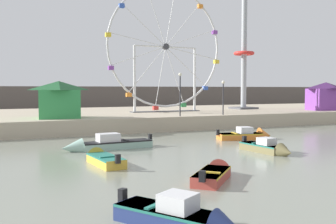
{
  "coord_description": "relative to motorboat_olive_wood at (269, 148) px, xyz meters",
  "views": [
    {
      "loc": [
        -19.51,
        -12.77,
        3.95
      ],
      "look_at": [
        -8.41,
        12.32,
        2.32
      ],
      "focal_mm": 41.48,
      "sensor_mm": 36.0,
      "label": 1
    }
  ],
  "objects": [
    {
      "name": "motorboat_faded_red",
      "position": [
        -6.58,
        -4.61,
        -0.07
      ],
      "size": [
        3.27,
        3.32,
        1.07
      ],
      "rotation": [
        0.0,
        0.0,
        0.8
      ],
      "color": "#B24238",
      "rests_on": "ground_plane"
    },
    {
      "name": "motorboat_mustard_yellow",
      "position": [
        -10.25,
        0.88,
        -0.05
      ],
      "size": [
        1.49,
        4.01,
        1.09
      ],
      "rotation": [
        0.0,
        0.0,
        1.68
      ],
      "color": "gold",
      "rests_on": "ground_plane"
    },
    {
      "name": "carnival_booth_purple_stall",
      "position": [
        21.62,
        16.42,
        2.82
      ],
      "size": [
        4.74,
        3.29,
        3.4
      ],
      "rotation": [
        0.0,
        0.0,
        -0.09
      ],
      "color": "purple",
      "rests_on": "quay_promenade"
    },
    {
      "name": "carnival_booth_green_kiosk",
      "position": [
        -10.21,
        16.27,
        2.76
      ],
      "size": [
        4.13,
        3.75,
        3.29
      ],
      "rotation": [
        0.0,
        0.0,
        -0.09
      ],
      "color": "#33934C",
      "rests_on": "quay_promenade"
    },
    {
      "name": "ferris_wheel_white_frame",
      "position": [
        2.37,
        21.41,
        8.22
      ],
      "size": [
        13.88,
        1.2,
        14.27
      ],
      "color": "silver",
      "rests_on": "quay_promenade"
    },
    {
      "name": "promenade_lamp_far",
      "position": [
        5.55,
        14.2,
        3.33
      ],
      "size": [
        0.32,
        0.32,
        3.43
      ],
      "color": "#2D2D33",
      "rests_on": "quay_promenade"
    },
    {
      "name": "distant_town_skyline",
      "position": [
        4.23,
        49.92,
        1.88
      ],
      "size": [
        140.0,
        3.0,
        4.4
      ],
      "primitive_type": "cube",
      "color": "#564C47",
      "rests_on": "ground_plane"
    },
    {
      "name": "drop_tower_steel_tower",
      "position": [
        14.05,
        22.89,
        7.73
      ],
      "size": [
        2.8,
        2.8,
        15.45
      ],
      "color": "#999EA3",
      "rests_on": "quay_promenade"
    },
    {
      "name": "quay_promenade",
      "position": [
        4.23,
        23.97,
        0.37
      ],
      "size": [
        110.0,
        21.63,
        1.36
      ],
      "primitive_type": "cube",
      "color": "#B7A88E",
      "rests_on": "ground_plane"
    },
    {
      "name": "motorboat_orange_hull",
      "position": [
        2.83,
        6.03,
        -0.0
      ],
      "size": [
        4.56,
        2.23,
        1.39
      ],
      "rotation": [
        0.0,
        0.0,
        6.07
      ],
      "color": "orange",
      "rests_on": "ground_plane"
    },
    {
      "name": "motorboat_navy_blue",
      "position": [
        -10.55,
        -9.6,
        0.02
      ],
      "size": [
        3.02,
        3.95,
        1.27
      ],
      "rotation": [
        0.0,
        0.0,
        5.27
      ],
      "color": "navy",
      "rests_on": "ground_plane"
    },
    {
      "name": "motorboat_seafoam",
      "position": [
        -9.0,
        5.48,
        0.02
      ],
      "size": [
        6.22,
        1.63,
        1.36
      ],
      "rotation": [
        0.0,
        0.0,
        3.22
      ],
      "color": "#93BCAD",
      "rests_on": "ground_plane"
    },
    {
      "name": "promenade_lamp_near",
      "position": [
        0.65,
        13.99,
        3.73
      ],
      "size": [
        0.32,
        0.32,
        4.13
      ],
      "color": "#2D2D33",
      "rests_on": "quay_promenade"
    },
    {
      "name": "motorboat_olive_wood",
      "position": [
        0.0,
        0.0,
        0.0
      ],
      "size": [
        1.44,
        4.22,
        1.19
      ],
      "rotation": [
        0.0,
        0.0,
        4.81
      ],
      "color": "olive",
      "rests_on": "ground_plane"
    }
  ]
}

